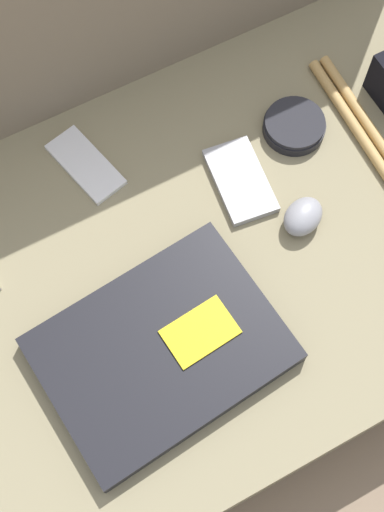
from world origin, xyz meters
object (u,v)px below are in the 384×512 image
speaker_puck (294,126)px  phone_black (240,181)px  laptop (162,350)px  computer_mouse (303,217)px  phone_small (86,165)px

speaker_puck → phone_black: speaker_puck is taller
laptop → phone_black: bearing=33.2°
speaker_puck → phone_black: bearing=-160.8°
computer_mouse → speaker_puck: bearing=39.6°
computer_mouse → phone_black: (-0.04, 0.09, -0.01)m
laptop → phone_small: laptop is taller
laptop → phone_small: (0.03, 0.30, -0.01)m
phone_black → phone_small: size_ratio=1.00×
speaker_puck → phone_small: 0.31m
laptop → computer_mouse: bearing=10.8°
phone_black → speaker_puck: bearing=26.8°
speaker_puck → computer_mouse: bearing=-117.0°
speaker_puck → phone_small: speaker_puck is taller
phone_black → phone_small: (-0.18, 0.13, -0.00)m
speaker_puck → laptop: bearing=-147.4°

